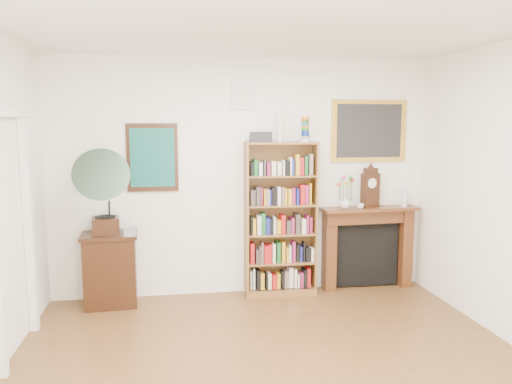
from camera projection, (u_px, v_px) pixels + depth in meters
room at (290, 215)px, 3.49m from camera, size 4.51×5.01×2.81m
door_casing at (12, 213)px, 4.33m from camera, size 0.08×1.02×2.17m
teal_poster at (152, 158)px, 5.71m from camera, size 0.58×0.04×0.78m
small_picture at (243, 96)px, 5.78m from camera, size 0.26×0.04×0.30m
gilt_painting at (369, 131)px, 6.08m from camera, size 0.95×0.04×0.75m
bookshelf at (281, 210)px, 5.88m from camera, size 0.85×0.33×2.10m
side_cabinet at (111, 270)px, 5.59m from camera, size 0.63×0.47×0.83m
fireplace at (367, 241)px, 6.19m from camera, size 1.22×0.34×1.02m
gramophone at (102, 187)px, 5.32m from camera, size 0.68×0.80×0.95m
cd_stack at (130, 232)px, 5.41m from camera, size 0.13×0.13×0.08m
mantel_clock at (370, 188)px, 6.07m from camera, size 0.23×0.17×0.48m
flower_vase at (345, 202)px, 6.00m from camera, size 0.15×0.15×0.15m
teacup at (361, 206)px, 5.99m from camera, size 0.10×0.10×0.06m
bottle_left at (404, 197)px, 6.11m from camera, size 0.07×0.07×0.24m
bottle_right at (404, 198)px, 6.17m from camera, size 0.06×0.06×0.20m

